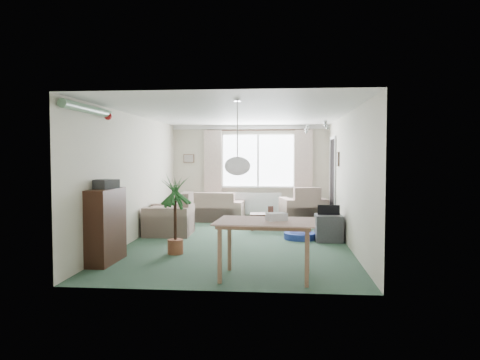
# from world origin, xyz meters

# --- Properties ---
(ground) EXTENTS (6.50, 6.50, 0.00)m
(ground) POSITION_xyz_m (0.00, 0.00, 0.00)
(ground) COLOR #2C4A38
(window) EXTENTS (1.80, 0.03, 1.30)m
(window) POSITION_xyz_m (0.20, 3.23, 1.50)
(window) COLOR white
(curtain_rod) EXTENTS (2.60, 0.03, 0.03)m
(curtain_rod) POSITION_xyz_m (0.20, 3.15, 2.27)
(curtain_rod) COLOR black
(curtain_left) EXTENTS (0.45, 0.08, 2.00)m
(curtain_left) POSITION_xyz_m (-0.95, 3.13, 1.27)
(curtain_left) COLOR beige
(curtain_right) EXTENTS (0.45, 0.08, 2.00)m
(curtain_right) POSITION_xyz_m (1.35, 3.13, 1.27)
(curtain_right) COLOR beige
(radiator) EXTENTS (1.20, 0.10, 0.55)m
(radiator) POSITION_xyz_m (0.20, 3.19, 0.40)
(radiator) COLOR white
(doorway) EXTENTS (0.03, 0.95, 2.00)m
(doorway) POSITION_xyz_m (1.99, 2.20, 1.00)
(doorway) COLOR black
(pendant_lamp) EXTENTS (0.36, 0.36, 0.36)m
(pendant_lamp) POSITION_xyz_m (0.20, -2.30, 1.48)
(pendant_lamp) COLOR white
(tinsel_garland) EXTENTS (1.60, 1.60, 0.12)m
(tinsel_garland) POSITION_xyz_m (-1.92, -2.30, 2.28)
(tinsel_garland) COLOR #196626
(bauble_cluster_a) EXTENTS (0.20, 0.20, 0.20)m
(bauble_cluster_a) POSITION_xyz_m (1.30, 0.90, 2.22)
(bauble_cluster_a) COLOR silver
(bauble_cluster_b) EXTENTS (0.20, 0.20, 0.20)m
(bauble_cluster_b) POSITION_xyz_m (1.60, -0.30, 2.22)
(bauble_cluster_b) COLOR silver
(wall_picture_back) EXTENTS (0.28, 0.03, 0.22)m
(wall_picture_back) POSITION_xyz_m (-1.60, 3.23, 1.55)
(wall_picture_back) COLOR brown
(wall_picture_right) EXTENTS (0.03, 0.24, 0.30)m
(wall_picture_right) POSITION_xyz_m (1.98, 1.20, 1.55)
(wall_picture_right) COLOR brown
(sofa) EXTENTS (1.48, 0.83, 0.72)m
(sofa) POSITION_xyz_m (-0.87, 2.75, 0.36)
(sofa) COLOR beige
(sofa) RESTS_ON ground
(armchair_corner) EXTENTS (1.17, 1.13, 0.89)m
(armchair_corner) POSITION_xyz_m (1.32, 2.44, 0.45)
(armchair_corner) COLOR beige
(armchair_corner) RESTS_ON ground
(armchair_left) EXTENTS (0.94, 0.99, 0.87)m
(armchair_left) POSITION_xyz_m (-1.50, 0.66, 0.43)
(armchair_left) COLOR beige
(armchair_left) RESTS_ON ground
(coffee_table) EXTENTS (0.81, 0.48, 0.36)m
(coffee_table) POSITION_xyz_m (0.52, 1.45, 0.18)
(coffee_table) COLOR black
(coffee_table) RESTS_ON ground
(photo_frame) EXTENTS (0.12, 0.06, 0.16)m
(photo_frame) POSITION_xyz_m (0.57, 1.49, 0.44)
(photo_frame) COLOR brown
(photo_frame) RESTS_ON coffee_table
(bookshelf) EXTENTS (0.32, 0.93, 1.12)m
(bookshelf) POSITION_xyz_m (-1.84, -1.91, 0.56)
(bookshelf) COLOR black
(bookshelf) RESTS_ON ground
(hifi_box) EXTENTS (0.38, 0.42, 0.14)m
(hifi_box) POSITION_xyz_m (-1.85, -1.89, 1.19)
(hifi_box) COLOR #303134
(hifi_box) RESTS_ON bookshelf
(houseplant) EXTENTS (0.62, 0.62, 1.29)m
(houseplant) POSITION_xyz_m (-0.94, -1.20, 0.64)
(houseplant) COLOR #26591E
(houseplant) RESTS_ON ground
(dining_table) EXTENTS (1.25, 0.87, 0.75)m
(dining_table) POSITION_xyz_m (0.60, -2.60, 0.37)
(dining_table) COLOR #988552
(dining_table) RESTS_ON ground
(gift_box) EXTENTS (0.30, 0.27, 0.12)m
(gift_box) POSITION_xyz_m (0.74, -2.57, 0.81)
(gift_box) COLOR white
(gift_box) RESTS_ON dining_table
(tv_cube) EXTENTS (0.51, 0.56, 0.50)m
(tv_cube) POSITION_xyz_m (1.70, 0.22, 0.25)
(tv_cube) COLOR #313235
(tv_cube) RESTS_ON ground
(pet_bed) EXTENTS (0.75, 0.75, 0.12)m
(pet_bed) POSITION_xyz_m (1.17, 0.37, 0.06)
(pet_bed) COLOR navy
(pet_bed) RESTS_ON ground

